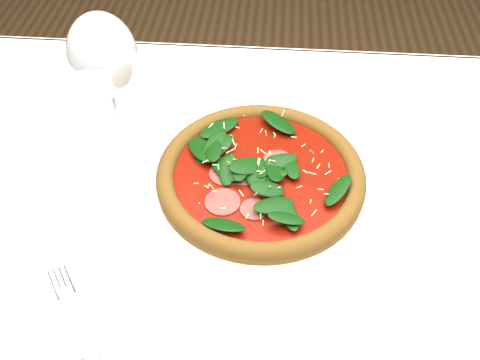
# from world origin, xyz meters

# --- Properties ---
(dining_table) EXTENTS (1.21, 0.81, 0.75)m
(dining_table) POSITION_xyz_m (0.00, 0.00, 0.65)
(dining_table) COLOR silver
(dining_table) RESTS_ON ground
(plate) EXTENTS (0.35, 0.35, 0.01)m
(plate) POSITION_xyz_m (-0.06, 0.04, 0.76)
(plate) COLOR white
(plate) RESTS_ON dining_table
(pizza) EXTENTS (0.36, 0.36, 0.04)m
(pizza) POSITION_xyz_m (-0.06, 0.04, 0.78)
(pizza) COLOR olive
(pizza) RESTS_ON plate
(wine_glass) EXTENTS (0.09, 0.09, 0.23)m
(wine_glass) POSITION_xyz_m (-0.28, 0.10, 0.91)
(wine_glass) COLOR white
(wine_glass) RESTS_ON dining_table
(napkin) EXTENTS (0.17, 0.13, 0.01)m
(napkin) POSITION_xyz_m (-0.25, -0.21, 0.76)
(napkin) COLOR silver
(napkin) RESTS_ON dining_table
(fork) EXTENTS (0.10, 0.14, 0.00)m
(fork) POSITION_xyz_m (-0.27, -0.19, 0.76)
(fork) COLOR silver
(fork) RESTS_ON napkin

